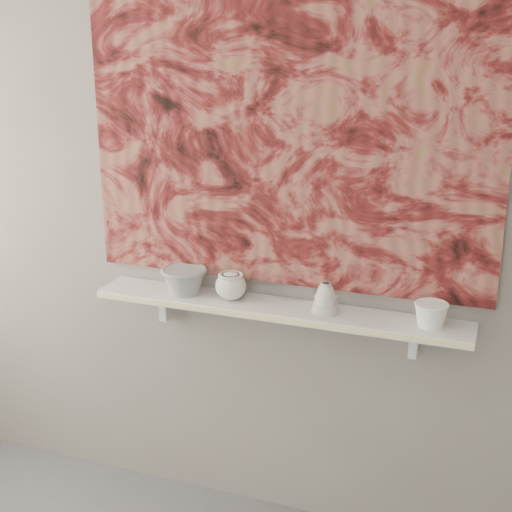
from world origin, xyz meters
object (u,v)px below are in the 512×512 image
at_px(shelf, 277,309).
at_px(bowl_grey, 184,280).
at_px(cup_cream, 231,286).
at_px(bowl_white, 431,314).
at_px(painting, 286,134).
at_px(bell_vessel, 325,297).

height_order(shelf, bowl_grey, bowl_grey).
xyz_separation_m(shelf, cup_cream, (-0.18, 0.00, 0.07)).
bearing_deg(bowl_white, painting, 171.62).
relative_size(shelf, painting, 0.93).
xyz_separation_m(painting, bowl_grey, (-0.37, -0.08, -0.56)).
relative_size(bowl_grey, bowl_white, 1.52).
height_order(shelf, painting, painting).
xyz_separation_m(shelf, bowl_grey, (-0.37, 0.00, 0.07)).
xyz_separation_m(shelf, bowl_white, (0.55, 0.00, 0.06)).
distance_m(bell_vessel, bowl_white, 0.37).
bearing_deg(bowl_grey, bell_vessel, 0.00).
relative_size(cup_cream, bowl_white, 0.99).
xyz_separation_m(bowl_grey, cup_cream, (0.19, 0.00, 0.00)).
bearing_deg(bowl_white, cup_cream, 180.00).
distance_m(shelf, bell_vessel, 0.19).
bearing_deg(shelf, bell_vessel, 0.00).
bearing_deg(shelf, bowl_white, 0.00).
relative_size(painting, bell_vessel, 13.71).
distance_m(painting, bell_vessel, 0.59).
bearing_deg(bowl_white, shelf, 180.00).
bearing_deg(shelf, bowl_grey, 180.00).
height_order(painting, bowl_grey, painting).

